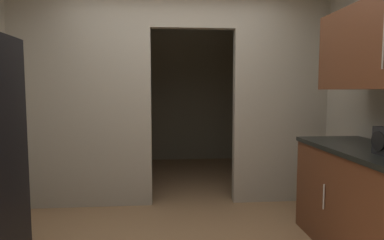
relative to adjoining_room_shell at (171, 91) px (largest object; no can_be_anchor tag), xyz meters
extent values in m
cube|color=#ADA899|center=(-1.09, -1.87, 0.00)|extent=(1.61, 0.12, 2.76)
cube|color=#ADA899|center=(1.31, -1.87, 0.00)|extent=(1.16, 0.12, 2.76)
cube|color=#ADA899|center=(0.23, -1.87, 1.06)|extent=(1.01, 0.12, 0.63)
cube|color=gray|center=(0.00, 0.77, 0.00)|extent=(3.78, 0.10, 2.76)
cube|color=gray|center=(-1.84, -0.55, 0.00)|extent=(0.10, 2.64, 2.76)
cube|color=gray|center=(1.84, -0.55, 0.00)|extent=(0.10, 2.64, 2.76)
cylinder|color=#B7BABC|center=(1.24, -3.21, -0.89)|extent=(0.01, 0.01, 0.22)
cylinder|color=#B7BABC|center=(1.38, -3.68, 0.37)|extent=(0.01, 0.01, 0.41)
cylinder|color=black|center=(1.43, -3.60, -0.36)|extent=(0.01, 0.14, 0.14)
camera|label=1|loc=(-0.13, -5.85, 0.01)|focal=30.75mm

